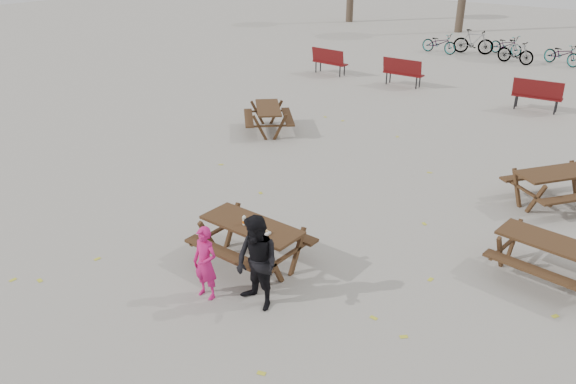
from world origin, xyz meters
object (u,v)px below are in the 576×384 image
Objects in this scene: child at (205,263)px; picnic_table_east at (548,260)px; main_picnic_table at (252,234)px; adult at (257,263)px; picnic_table_far at (556,188)px; picnic_table_north at (268,119)px; food_tray at (265,232)px; soda_bottle at (244,221)px.

child is 0.73× the size of picnic_table_east.
picnic_table_east is (4.15, 2.65, -0.23)m from main_picnic_table.
child is 5.58m from picnic_table_east.
adult is 7.01m from picnic_table_far.
adult is (0.87, -0.86, 0.17)m from main_picnic_table.
child reaches higher than picnic_table_north.
child is 0.69× the size of picnic_table_far.
food_tray is 0.12× the size of adult.
main_picnic_table is 1.23m from adult.
picnic_table_north is at bearing 125.06° from picnic_table_far.
adult reaches higher than picnic_table_far.
food_tray reaches higher than main_picnic_table.
main_picnic_table is at bearing 164.48° from food_tray.
soda_bottle is 1.22m from adult.
picnic_table_east is 8.96m from picnic_table_north.
adult is (0.95, -0.76, -0.09)m from soda_bottle.
food_tray is 0.15× the size of child.
adult is 0.86× the size of picnic_table_far.
main_picnic_table is 7.05m from picnic_table_north.
soda_bottle is 7.10m from picnic_table_north.
main_picnic_table is 4.93m from picnic_table_east.
picnic_table_east is (4.22, 2.74, -0.49)m from soda_bottle.
main_picnic_table is at bearing 144.05° from adult.
soda_bottle is at bearing 94.15° from child.
adult is at bearing -38.77° from soda_bottle.
child is (0.08, -1.17, 0.02)m from main_picnic_table.
main_picnic_table is 10.59× the size of soda_bottle.
child is at bearing -10.69° from picnic_table_north.
main_picnic_table is 0.46m from food_tray.
soda_bottle is at bearing -142.19° from picnic_table_east.
picnic_table_far is at bearing 107.62° from picnic_table_east.
food_tray is 1.12m from child.
adult is (0.79, 0.32, 0.15)m from child.
child is 8.06m from picnic_table_north.
adult is (0.48, -0.75, -0.03)m from food_tray.
picnic_table_east is at bearing 32.54° from main_picnic_table.
soda_bottle is at bearing -6.99° from picnic_table_north.
main_picnic_table reaches higher than picnic_table_north.
main_picnic_table is at bearing 52.80° from soda_bottle.
soda_bottle reaches higher than food_tray.
food_tray is 4.68m from picnic_table_east.
picnic_table_north is at bearing 165.75° from picnic_table_east.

